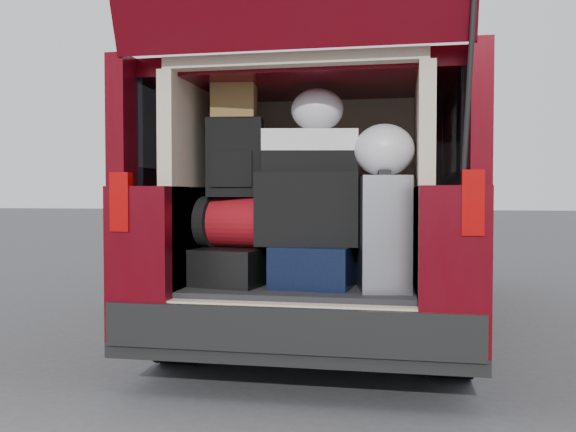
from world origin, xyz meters
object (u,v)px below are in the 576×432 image
(black_hardshell, at_px, (238,265))
(backpack, at_px, (235,158))
(black_soft_case, at_px, (308,209))
(silver_roller, at_px, (383,233))
(twotone_duffel, at_px, (309,152))
(red_duffel, at_px, (240,222))
(navy_hardshell, at_px, (317,265))

(black_hardshell, height_order, backpack, backpack)
(black_soft_case, bearing_deg, silver_roller, -14.54)
(black_hardshell, bearing_deg, twotone_duffel, 13.40)
(backpack, bearing_deg, black_soft_case, -11.08)
(red_duffel, relative_size, twotone_duffel, 0.85)
(black_hardshell, xyz_separation_m, backpack, (-0.02, 0.02, 0.61))
(navy_hardshell, distance_m, silver_roller, 0.42)
(twotone_duffel, bearing_deg, red_duffel, 169.64)
(black_soft_case, relative_size, backpack, 1.25)
(navy_hardshell, bearing_deg, black_soft_case, -157.15)
(red_duffel, height_order, twotone_duffel, twotone_duffel)
(black_hardshell, relative_size, backpack, 1.14)
(silver_roller, height_order, backpack, backpack)
(silver_roller, bearing_deg, black_soft_case, 160.50)
(silver_roller, bearing_deg, black_hardshell, 165.22)
(navy_hardshell, relative_size, twotone_duffel, 0.99)
(black_soft_case, bearing_deg, red_duffel, 172.41)
(black_hardshell, xyz_separation_m, black_soft_case, (0.41, -0.01, 0.33))
(navy_hardshell, height_order, backpack, backpack)
(black_hardshell, xyz_separation_m, silver_roller, (0.82, -0.08, 0.20))
(silver_roller, height_order, twotone_duffel, twotone_duffel)
(backpack, bearing_deg, black_hardshell, -55.60)
(red_duffel, bearing_deg, silver_roller, 2.91)
(silver_roller, distance_m, backpack, 0.94)
(navy_hardshell, xyz_separation_m, black_soft_case, (-0.05, -0.02, 0.31))
(black_soft_case, xyz_separation_m, backpack, (-0.42, 0.03, 0.29))
(black_soft_case, height_order, backpack, backpack)
(black_hardshell, bearing_deg, red_duffel, 71.55)
(silver_roller, xyz_separation_m, red_duffel, (-0.81, 0.10, 0.05))
(red_duffel, bearing_deg, navy_hardshell, 8.80)
(navy_hardshell, height_order, silver_roller, silver_roller)
(navy_hardshell, height_order, twotone_duffel, twotone_duffel)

